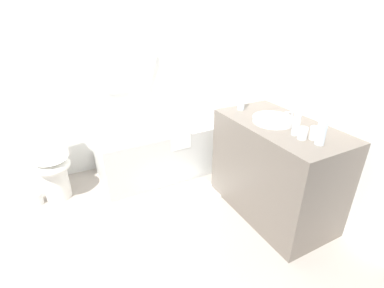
{
  "coord_description": "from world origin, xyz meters",
  "views": [
    {
      "loc": [
        -0.44,
        -2.01,
        1.81
      ],
      "look_at": [
        0.71,
        0.16,
        0.58
      ],
      "focal_mm": 26.55,
      "sensor_mm": 36.0,
      "label": 1
    }
  ],
  "objects": [
    {
      "name": "ground_plane",
      "position": [
        0.0,
        0.0,
        0.0
      ],
      "size": [
        4.14,
        4.14,
        0.0
      ],
      "primitive_type": "plane",
      "color": "#9E9389"
    },
    {
      "name": "toilet_paper_roll",
      "position": [
        -0.74,
        0.73,
        0.06
      ],
      "size": [
        0.11,
        0.11,
        0.12
      ],
      "primitive_type": "cylinder",
      "color": "white",
      "rests_on": "ground_plane"
    },
    {
      "name": "sink_faucet",
      "position": [
        1.42,
        -0.34,
        0.93
      ],
      "size": [
        0.13,
        0.15,
        0.07
      ],
      "color": "silver",
      "rests_on": "vanity_counter"
    },
    {
      "name": "sink_basin",
      "position": [
        1.22,
        -0.34,
        0.92
      ],
      "size": [
        0.35,
        0.35,
        0.04
      ],
      "primitive_type": "cylinder",
      "color": "white",
      "rests_on": "vanity_counter"
    },
    {
      "name": "drinking_glass_0",
      "position": [
        1.18,
        -0.7,
        0.94
      ],
      "size": [
        0.07,
        0.07,
        0.09
      ],
      "primitive_type": "cylinder",
      "color": "white",
      "rests_on": "vanity_counter"
    },
    {
      "name": "vanity_counter",
      "position": [
        1.26,
        -0.41,
        0.45
      ],
      "size": [
        0.62,
        1.15,
        0.9
      ],
      "primitive_type": "cube",
      "color": "#6B6056",
      "rests_on": "ground_plane"
    },
    {
      "name": "bath_mat",
      "position": [
        0.67,
        0.16,
        0.01
      ],
      "size": [
        0.59,
        0.39,
        0.01
      ],
      "primitive_type": "cube",
      "color": "white",
      "rests_on": "ground_plane"
    },
    {
      "name": "water_bottle_2",
      "position": [
        1.22,
        -0.82,
        0.99
      ],
      "size": [
        0.07,
        0.07,
        0.2
      ],
      "color": "silver",
      "rests_on": "vanity_counter"
    },
    {
      "name": "drinking_glass_1",
      "position": [
        1.25,
        -0.74,
        0.95
      ],
      "size": [
        0.07,
        0.07,
        0.1
      ],
      "primitive_type": "cylinder",
      "color": "white",
      "rests_on": "vanity_counter"
    },
    {
      "name": "toilet",
      "position": [
        -0.54,
        0.8,
        0.37
      ],
      "size": [
        0.38,
        0.5,
        0.71
      ],
      "rotation": [
        0.0,
        0.0,
        -1.52
      ],
      "color": "white",
      "rests_on": "ground_plane"
    },
    {
      "name": "water_bottle_0",
      "position": [
        1.19,
        -0.62,
        1.02
      ],
      "size": [
        0.06,
        0.06,
        0.26
      ],
      "color": "silver",
      "rests_on": "vanity_counter"
    },
    {
      "name": "wall_right_mirror",
      "position": [
        1.62,
        0.0,
        1.24
      ],
      "size": [
        0.1,
        2.72,
        2.48
      ],
      "primitive_type": "cube",
      "color": "silver",
      "rests_on": "ground_plane"
    },
    {
      "name": "wall_back_tiled",
      "position": [
        0.0,
        1.21,
        1.24
      ],
      "size": [
        3.54,
        0.1,
        2.48
      ],
      "primitive_type": "cube",
      "color": "silver",
      "rests_on": "ground_plane"
    },
    {
      "name": "bathtub",
      "position": [
        0.7,
        0.78,
        0.31
      ],
      "size": [
        1.59,
        0.77,
        1.31
      ],
      "color": "silver",
      "rests_on": "ground_plane"
    },
    {
      "name": "water_bottle_1",
      "position": [
        1.17,
        0.05,
        1.02
      ],
      "size": [
        0.07,
        0.07,
        0.26
      ],
      "color": "silver",
      "rests_on": "vanity_counter"
    }
  ]
}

